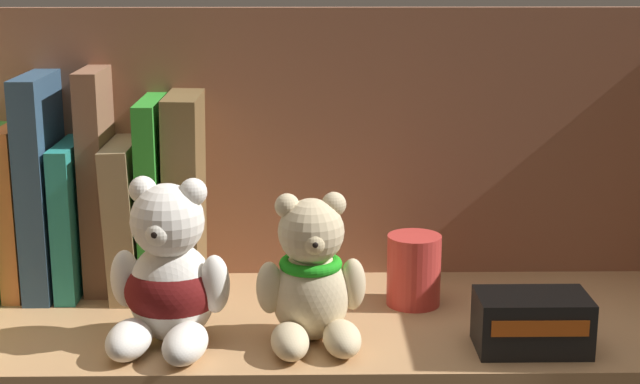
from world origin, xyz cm
name	(u,v)px	position (x,y,z in cm)	size (l,w,h in cm)	color
shelf_board	(323,327)	(0.00, 0.00, 1.00)	(78.66, 25.56, 2.00)	tan
shelf_back_panel	(321,153)	(0.00, 13.38, 15.10)	(81.06, 1.20, 30.20)	#925D45
book_2	(22,205)	(-30.56, 9.51, 10.55)	(1.82, 12.45, 17.10)	#D06D35
book_3	(46,181)	(-27.93, 9.51, 13.04)	(2.68, 13.82, 22.09)	#2A445C
book_4	(76,213)	(-25.18, 9.51, 9.66)	(2.06, 13.37, 15.33)	teal
book_5	(99,179)	(-22.59, 9.51, 13.25)	(2.37, 9.35, 22.49)	brown
book_6	(130,213)	(-19.63, 9.51, 9.69)	(2.78, 14.18, 15.37)	#8D7551
book_7	(156,193)	(-16.85, 9.51, 11.83)	(2.03, 13.65, 19.66)	green
book_8	(186,191)	(-13.78, 9.51, 12.03)	(3.34, 12.19, 20.07)	brown
teddy_bear_larger	(169,280)	(-13.58, -5.83, 7.87)	(11.09, 11.87, 14.95)	white
teddy_bear_smaller	(312,280)	(-1.13, -5.80, 7.75)	(9.93, 10.20, 13.48)	beige
pillar_candle	(414,270)	(8.91, 3.33, 5.51)	(5.27, 5.27, 7.01)	#C63833
small_product_box	(532,322)	(18.00, -7.78, 4.48)	(9.68, 5.95, 4.95)	black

